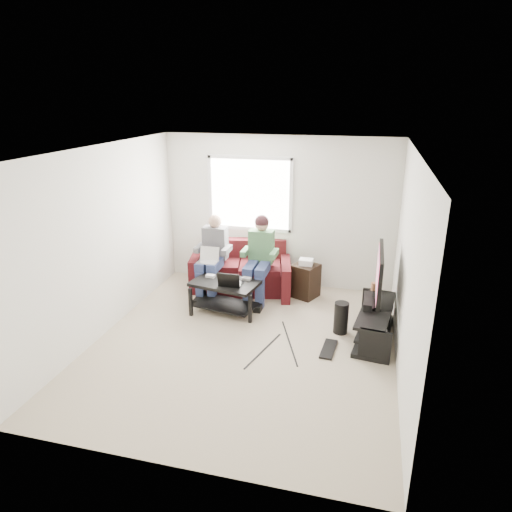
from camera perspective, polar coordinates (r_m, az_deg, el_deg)
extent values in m
plane|color=tan|center=(6.34, -1.58, -10.96)|extent=(4.50, 4.50, 0.00)
plane|color=white|center=(5.50, -1.83, 13.09)|extent=(4.50, 4.50, 0.00)
plane|color=silver|center=(7.89, 2.79, 5.46)|extent=(4.50, 0.00, 4.50)
plane|color=silver|center=(3.87, -10.99, -10.59)|extent=(4.50, 0.00, 4.50)
plane|color=silver|center=(6.60, -18.65, 1.60)|extent=(0.00, 4.50, 4.50)
plane|color=silver|center=(5.61, 18.37, -1.48)|extent=(0.00, 4.50, 4.50)
cube|color=white|center=(7.92, -0.76, 7.77)|extent=(1.40, 0.01, 1.20)
cube|color=silver|center=(7.91, -0.78, 7.75)|extent=(1.48, 0.04, 1.28)
cube|color=#401011|center=(7.91, -1.99, -2.85)|extent=(1.57, 1.06, 0.41)
cube|color=#401011|center=(8.07, -1.37, 0.74)|extent=(1.46, 0.50, 0.42)
cube|color=#401011|center=(8.13, -7.41, -1.73)|extent=(0.33, 0.88, 0.58)
cube|color=#401011|center=(7.71, 3.71, -2.80)|extent=(0.33, 0.88, 0.58)
cube|color=#401011|center=(7.91, -4.55, -0.95)|extent=(0.80, 0.78, 0.10)
cube|color=#401011|center=(7.72, 0.50, -1.41)|extent=(0.80, 0.78, 0.10)
cube|color=navy|center=(7.56, -6.56, -1.03)|extent=(0.16, 0.45, 0.14)
cube|color=navy|center=(7.49, -5.13, -1.17)|extent=(0.16, 0.45, 0.14)
cube|color=navy|center=(7.52, -6.96, -3.83)|extent=(0.13, 0.13, 0.51)
cube|color=navy|center=(7.45, -5.52, -3.99)|extent=(0.13, 0.13, 0.51)
cube|color=#545559|center=(7.72, -5.10, 1.67)|extent=(0.40, 0.22, 0.55)
sphere|color=tan|center=(7.63, -5.14, 4.36)|extent=(0.22, 0.22, 0.22)
cube|color=navy|center=(7.32, -0.69, -1.58)|extent=(0.16, 0.45, 0.14)
cube|color=navy|center=(7.28, 0.83, -1.72)|extent=(0.16, 0.45, 0.14)
cube|color=navy|center=(7.28, -1.05, -4.47)|extent=(0.13, 0.13, 0.51)
cube|color=navy|center=(7.24, 0.48, -4.63)|extent=(0.13, 0.13, 0.51)
cube|color=#565958|center=(7.50, 0.68, 1.21)|extent=(0.40, 0.22, 0.55)
sphere|color=tan|center=(7.41, 0.73, 3.97)|extent=(0.22, 0.22, 0.22)
sphere|color=black|center=(7.40, 0.73, 4.27)|extent=(0.23, 0.23, 0.23)
cube|color=black|center=(7.04, -3.87, -3.40)|extent=(1.09, 0.78, 0.05)
cube|color=black|center=(7.19, -3.81, -6.08)|extent=(1.00, 0.69, 0.02)
cube|color=black|center=(7.06, -8.17, -5.73)|extent=(0.05, 0.05, 0.45)
cube|color=black|center=(6.78, -0.74, -6.62)|extent=(0.05, 0.05, 0.45)
cube|color=black|center=(7.53, -6.60, -4.00)|extent=(0.05, 0.05, 0.45)
cube|color=black|center=(7.27, 0.39, -4.76)|extent=(0.05, 0.05, 0.45)
cube|color=silver|center=(7.22, -5.71, -2.49)|extent=(0.15, 0.10, 0.04)
cube|color=black|center=(7.21, -4.20, -2.45)|extent=(0.15, 0.10, 0.04)
cube|color=gray|center=(7.08, -1.20, -2.85)|extent=(0.15, 0.11, 0.04)
cube|color=black|center=(6.52, 14.82, -6.51)|extent=(0.58, 1.38, 0.04)
cube|color=black|center=(6.61, 14.66, -8.09)|extent=(0.53, 1.31, 0.03)
cube|color=black|center=(6.70, 14.52, -9.54)|extent=(0.58, 1.38, 0.06)
cube|color=black|center=(6.04, 14.62, -10.87)|extent=(0.40, 0.10, 0.44)
cube|color=black|center=(7.19, 14.70, -5.75)|extent=(0.40, 0.10, 0.44)
cube|color=black|center=(6.60, 14.85, -5.82)|extent=(0.12, 0.40, 0.04)
cube|color=black|center=(6.56, 14.91, -5.19)|extent=(0.06, 0.06, 0.12)
cube|color=black|center=(6.42, 15.21, -2.06)|extent=(0.05, 1.10, 0.65)
cube|color=#E4356C|center=(6.41, 14.94, -2.04)|extent=(0.01, 1.01, 0.58)
cube|color=black|center=(6.58, 13.83, -5.50)|extent=(0.12, 0.50, 0.10)
cylinder|color=#996442|center=(7.06, 14.49, -3.70)|extent=(0.08, 0.08, 0.12)
cube|color=silver|center=(6.24, 14.67, -9.39)|extent=(0.30, 0.22, 0.06)
cube|color=gray|center=(6.86, 14.72, -6.54)|extent=(0.34, 0.26, 0.08)
cube|color=black|center=(6.54, 14.70, -7.90)|extent=(0.38, 0.30, 0.07)
cylinder|color=black|center=(6.63, 10.58, -7.60)|extent=(0.20, 0.20, 0.46)
cube|color=black|center=(6.28, 9.06, -11.41)|extent=(0.21, 0.51, 0.03)
cube|color=black|center=(7.66, 6.19, -3.08)|extent=(0.38, 0.38, 0.57)
cube|color=silver|center=(7.54, 6.28, -0.75)|extent=(0.22, 0.18, 0.10)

